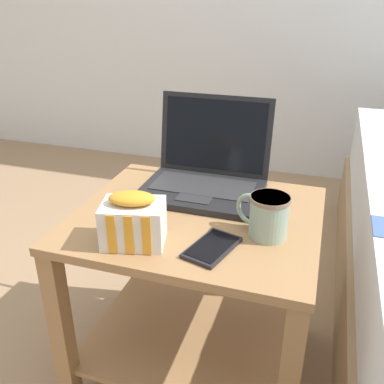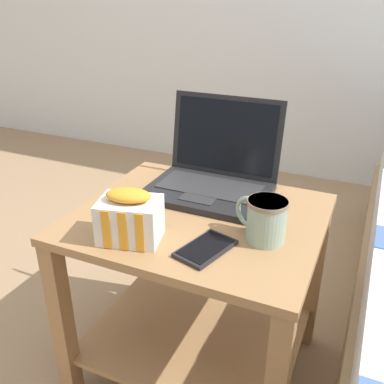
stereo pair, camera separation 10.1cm
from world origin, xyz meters
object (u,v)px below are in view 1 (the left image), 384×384
at_px(laptop, 206,172).
at_px(snack_bag, 133,221).
at_px(mug_front_left, 268,214).
at_px(cell_phone, 212,247).

distance_m(laptop, snack_bag, 0.33).
height_order(laptop, mug_front_left, laptop).
bearing_deg(mug_front_left, cell_phone, -137.41).
height_order(laptop, cell_phone, laptop).
height_order(mug_front_left, snack_bag, snack_bag).
distance_m(laptop, cell_phone, 0.32).
bearing_deg(laptop, snack_bag, -102.49).
distance_m(snack_bag, cell_phone, 0.18).
relative_size(mug_front_left, snack_bag, 0.83).
relative_size(laptop, mug_front_left, 2.55).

